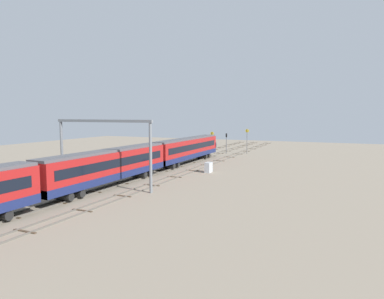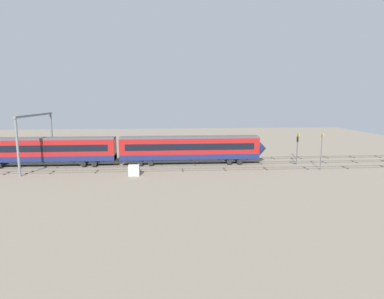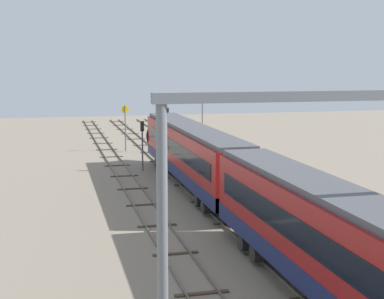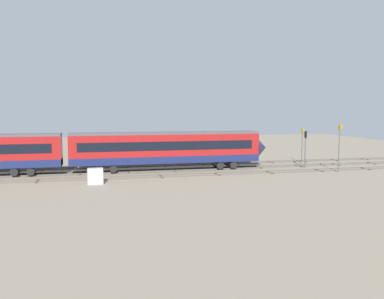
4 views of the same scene
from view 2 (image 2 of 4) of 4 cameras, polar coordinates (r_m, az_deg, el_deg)
The scene contains 11 objects.
ground_plane at distance 55.83m, azimuth -5.40°, elevation -2.73°, with size 138.23×138.23×0.00m, color gray.
track_near_foreground at distance 51.31m, azimuth -5.49°, elevation -3.70°, with size 122.23×2.40×0.16m.
track_with_train at distance 55.82m, azimuth -5.40°, elevation -2.66°, with size 122.23×2.40×0.16m.
track_middle at distance 60.34m, azimuth -5.33°, elevation -1.78°, with size 122.23×2.40×0.16m.
train at distance 58.97m, azimuth -24.55°, elevation -0.26°, with size 75.20×3.24×4.80m.
overhead_gantry at distance 59.31m, azimuth -26.14°, elevation 3.34°, with size 0.40×14.63×8.89m.
speed_sign_near_foreground at distance 54.62m, azimuth 22.18°, elevation 0.37°, with size 0.14×0.83×6.00m.
speed_sign_mid_trackside at distance 62.72m, azimuth 18.41°, elevation 1.21°, with size 0.14×0.88×5.16m.
signal_light_trackside_approach at distance 57.94m, azimuth 18.32°, elevation 0.51°, with size 0.31×0.32×4.95m.
signal_light_trackside_departure at distance 59.09m, azimuth 7.16°, elevation 0.84°, with size 0.31×0.32×4.57m.
relay_cabinet at distance 48.30m, azimuth -10.36°, elevation -3.68°, with size 1.62×0.88×1.67m.
Camera 2 is at (1.05, -54.66, 11.33)m, focal length 29.79 mm.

